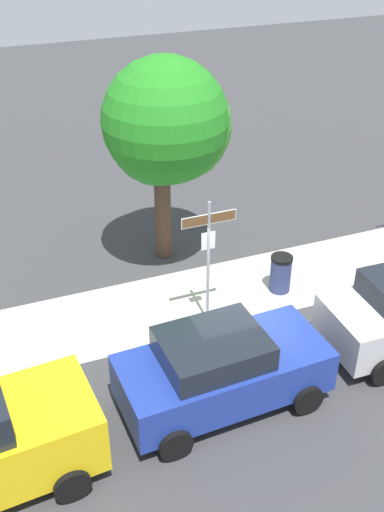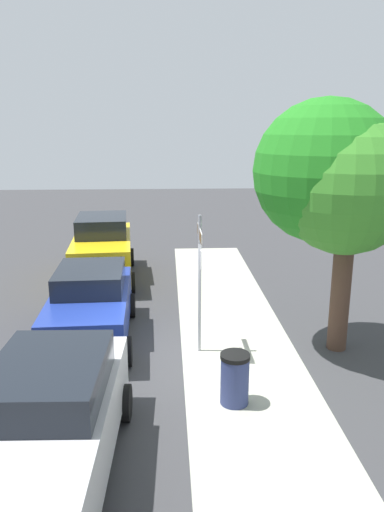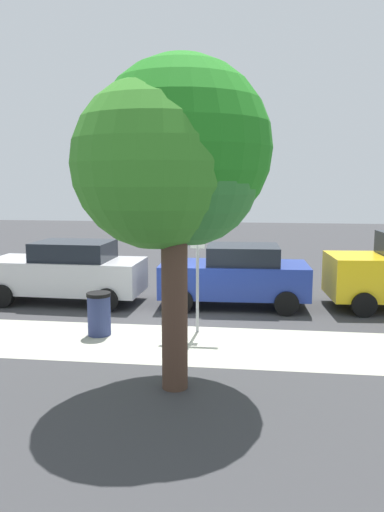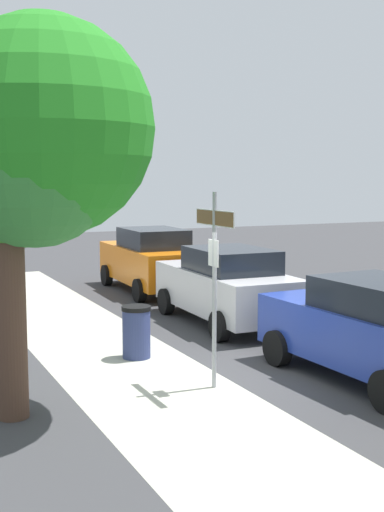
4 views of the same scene
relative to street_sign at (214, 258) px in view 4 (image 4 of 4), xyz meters
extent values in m
plane|color=#38383A|center=(0.48, -0.40, -2.10)|extent=(60.00, 60.00, 0.00)
cube|color=#A9A898|center=(2.48, 0.90, -2.09)|extent=(24.00, 2.60, 0.00)
cylinder|color=#9EA0A5|center=(0.00, 0.00, -0.53)|extent=(0.07, 0.07, 3.13)
cube|color=brown|center=(0.00, 0.00, 0.62)|extent=(1.23, 0.02, 0.22)
cube|color=white|center=(0.00, 0.00, 0.62)|extent=(1.26, 0.02, 0.25)
cube|color=silver|center=(0.00, 0.02, 0.07)|extent=(0.32, 0.02, 0.42)
cylinder|color=#4A3327|center=(0.02, 3.15, -0.84)|extent=(0.43, 0.43, 2.51)
sphere|color=#398628|center=(0.32, 2.98, 1.66)|extent=(2.82, 2.82, 2.82)
sphere|color=#2F7831|center=(-0.17, 2.82, 1.48)|extent=(2.36, 2.36, 2.36)
sphere|color=#217E1E|center=(-0.03, 2.63, 1.92)|extent=(3.03, 3.03, 3.03)
cube|color=navy|center=(-0.72, -2.52, -1.33)|extent=(4.11, 1.90, 0.89)
cube|color=black|center=(-0.97, -2.53, -0.64)|extent=(2.00, 1.62, 0.51)
cylinder|color=black|center=(0.62, -1.59, -1.78)|extent=(0.65, 0.24, 0.64)
cylinder|color=black|center=(0.68, -3.35, -1.78)|extent=(0.65, 0.24, 0.64)
cube|color=#BEBDC0|center=(4.08, -2.40, -1.31)|extent=(4.46, 1.89, 0.92)
cube|color=black|center=(3.81, -2.39, -0.59)|extent=(2.16, 1.61, 0.52)
cylinder|color=black|center=(5.60, -1.57, -1.78)|extent=(0.65, 0.24, 0.64)
cylinder|color=black|center=(5.55, -3.32, -1.78)|extent=(0.65, 0.24, 0.64)
cylinder|color=black|center=(2.60, -1.47, -1.78)|extent=(0.65, 0.24, 0.64)
cylinder|color=black|center=(2.55, -3.23, -1.78)|extent=(0.65, 0.24, 0.64)
cube|color=orange|center=(8.88, -2.46, -1.27)|extent=(4.60, 1.89, 1.00)
cube|color=black|center=(8.60, -2.45, -0.50)|extent=(2.23, 1.61, 0.56)
cylinder|color=black|center=(10.45, -1.63, -1.78)|extent=(0.65, 0.24, 0.64)
cylinder|color=black|center=(10.40, -3.38, -1.78)|extent=(0.65, 0.24, 0.64)
cylinder|color=black|center=(7.35, -1.53, -1.78)|extent=(0.65, 0.24, 0.64)
cylinder|color=black|center=(7.30, -3.29, -1.78)|extent=(0.65, 0.24, 0.64)
cylinder|color=black|center=(8.82, 1.90, -1.98)|extent=(4.81, 0.04, 0.04)
cylinder|color=black|center=(6.62, 1.90, -1.57)|extent=(0.03, 0.03, 1.05)
cylinder|color=black|center=(7.02, 1.90, -1.57)|extent=(0.03, 0.03, 1.05)
cylinder|color=black|center=(7.42, 1.90, -1.57)|extent=(0.03, 0.03, 1.05)
cylinder|color=black|center=(7.82, 1.90, -1.57)|extent=(0.03, 0.03, 1.05)
cylinder|color=black|center=(8.22, 1.90, -1.57)|extent=(0.03, 0.03, 1.05)
cylinder|color=black|center=(8.62, 1.90, -1.57)|extent=(0.03, 0.03, 1.05)
cylinder|color=navy|center=(2.18, 0.50, -1.65)|extent=(0.52, 0.52, 0.90)
cylinder|color=black|center=(2.18, 0.50, -1.16)|extent=(0.55, 0.55, 0.08)
camera|label=1|loc=(-4.50, -10.47, 6.80)|focal=42.79mm
camera|label=2|loc=(10.08, -0.69, 2.84)|focal=34.06mm
camera|label=3|loc=(-1.27, 11.08, 1.39)|focal=34.99mm
camera|label=4|loc=(-9.14, 4.74, 1.25)|focal=46.45mm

